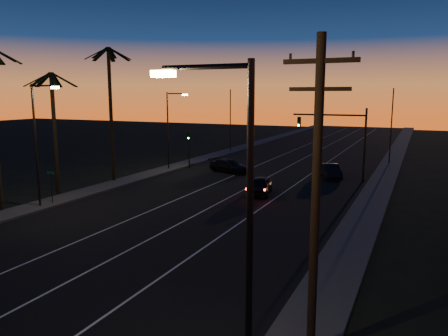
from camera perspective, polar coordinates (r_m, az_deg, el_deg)
The scene contains 20 objects.
road at distance 36.83m, azimuth 0.84°, elevation -3.35°, with size 20.00×170.00×0.01m, color black.
sidewalk_left at distance 42.47m, azimuth -13.14°, elevation -1.77°, with size 2.40×170.00×0.16m, color #343432.
sidewalk_right at distance 34.03m, azimuth 18.44°, elevation -4.81°, with size 2.40×170.00×0.16m, color #343432.
lane_stripe_left at distance 38.10m, azimuth -3.30°, elevation -2.91°, with size 0.12×160.00×0.01m, color silver.
lane_stripe_mid at distance 36.64m, azimuth 1.56°, elevation -3.41°, with size 0.12×160.00×0.01m, color silver.
lane_stripe_right at distance 35.45m, azimuth 6.78°, elevation -3.91°, with size 0.12×160.00×0.01m, color silver.
palm_mid at distance 38.59m, azimuth -21.33°, elevation 5.96°, with size 4.25×4.16×10.03m.
palm_far at distance 42.30m, azimuth -14.62°, elevation 8.41°, with size 4.25×4.16×12.53m.
streetlight_left_near at distance 34.10m, azimuth -23.10°, elevation 3.89°, with size 2.55×0.26×9.00m.
streetlight_left_far at distance 48.07m, azimuth -7.04°, elevation 5.70°, with size 2.55×0.26×8.50m.
streetlight_right_near at distance 10.06m, azimuth 1.77°, elevation -7.31°, with size 2.55×0.26×9.00m.
street_sign at distance 35.34m, azimuth -21.63°, elevation -1.85°, with size 0.70×0.06×2.60m.
utility_pole at distance 13.50m, azimuth 11.93°, elevation -3.15°, with size 2.20×0.28×10.00m.
signal_mast at distance 43.62m, azimuth 14.90°, elevation 4.70°, with size 7.10×0.41×7.00m.
signal_post at distance 49.37m, azimuth -4.61°, elevation 3.31°, with size 0.28×0.37×4.20m.
far_pole_left at distance 63.32m, azimuth 0.83°, elevation 6.18°, with size 0.14×0.14×9.00m, color black.
far_pole_right at distance 55.11m, azimuth 21.01°, elevation 5.04°, with size 0.14×0.14×9.00m, color black.
lead_car at distance 36.53m, azimuth 4.73°, elevation -2.34°, with size 2.54×4.91×1.43m.
right_car at distance 44.79m, azimuth 13.78°, elevation -0.39°, with size 3.03×4.48×1.40m.
cross_car at distance 46.66m, azimuth 0.69°, elevation 0.27°, with size 5.13×3.30×1.38m.
Camera 1 is at (14.42, -2.88, 8.24)m, focal length 35.00 mm.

